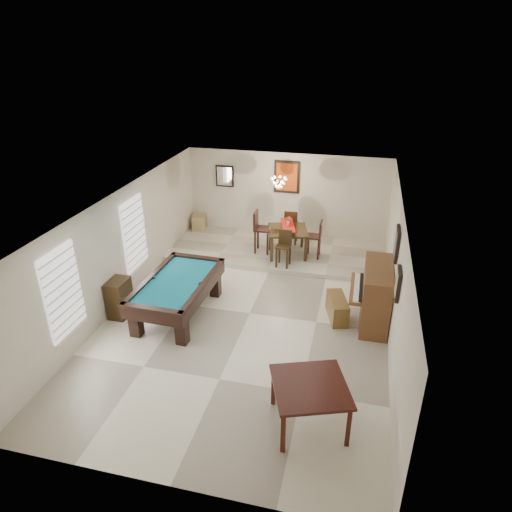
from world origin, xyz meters
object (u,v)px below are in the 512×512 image
at_px(square_table, 309,404).
at_px(dining_chair_west, 263,232).
at_px(apothecary_chest, 119,298).
at_px(upright_piano, 369,294).
at_px(pool_table, 178,298).
at_px(dining_chair_east, 314,239).
at_px(flower_vase, 288,221).
at_px(corner_bench, 199,222).
at_px(dining_table, 288,240).
at_px(dining_chair_south, 283,249).
at_px(chandelier, 279,179).
at_px(piano_bench, 337,308).
at_px(dining_chair_north, 291,226).

xyz_separation_m(square_table, dining_chair_west, (-2.09, 5.90, 0.32)).
xyz_separation_m(square_table, apothecary_chest, (-4.49, 2.19, 0.04)).
distance_m(upright_piano, apothecary_chest, 5.43).
height_order(pool_table, dining_chair_east, dining_chair_east).
bearing_deg(flower_vase, corner_bench, 158.46).
distance_m(pool_table, dining_chair_west, 3.58).
relative_size(dining_table, dining_chair_south, 1.08).
xyz_separation_m(pool_table, flower_vase, (1.86, 3.37, 0.70)).
bearing_deg(chandelier, dining_chair_west, -151.46).
xyz_separation_m(upright_piano, dining_table, (-2.22, 2.66, -0.10)).
relative_size(dining_chair_west, corner_bench, 2.39).
distance_m(piano_bench, chandelier, 4.00).
xyz_separation_m(square_table, dining_chair_east, (-0.67, 5.91, 0.25)).
height_order(pool_table, dining_chair_west, dining_chair_west).
bearing_deg(square_table, flower_vase, 103.22).
bearing_deg(corner_bench, chandelier, -20.06).
bearing_deg(corner_bench, dining_chair_north, -7.51).
relative_size(square_table, dining_table, 1.09).
xyz_separation_m(pool_table, chandelier, (1.54, 3.58, 1.79)).
xyz_separation_m(apothecary_chest, flower_vase, (3.10, 3.71, 0.68)).
relative_size(apothecary_chest, flower_vase, 3.26).
bearing_deg(apothecary_chest, dining_chair_north, 55.83).
bearing_deg(dining_chair_south, dining_chair_west, 139.44).
relative_size(dining_chair_north, dining_chair_west, 0.86).
distance_m(square_table, corner_bench, 8.35).
bearing_deg(upright_piano, dining_table, 129.91).
bearing_deg(upright_piano, piano_bench, -174.73).
bearing_deg(corner_bench, flower_vase, -21.54).
relative_size(pool_table, corner_bench, 4.95).
distance_m(piano_bench, dining_table, 3.16).
bearing_deg(dining_chair_west, dining_chair_south, -135.62).
bearing_deg(square_table, dining_table, 103.22).
xyz_separation_m(corner_bench, chandelier, (2.70, -0.99, 1.85)).
bearing_deg(dining_chair_north, dining_chair_west, 46.99).
distance_m(dining_table, flower_vase, 0.56).
height_order(dining_chair_north, dining_chair_west, dining_chair_west).
height_order(pool_table, dining_table, dining_table).
bearing_deg(corner_bench, apothecary_chest, -90.93).
distance_m(dining_chair_south, dining_chair_north, 1.53).
bearing_deg(chandelier, square_table, -74.39).
distance_m(apothecary_chest, chandelier, 5.12).
height_order(dining_chair_west, chandelier, chandelier).
height_order(upright_piano, corner_bench, upright_piano).
xyz_separation_m(pool_table, dining_chair_west, (1.16, 3.37, 0.30)).
relative_size(piano_bench, flower_vase, 3.36).
bearing_deg(dining_chair_south, chandelier, 114.60).
bearing_deg(dining_chair_north, flower_vase, 89.36).
bearing_deg(pool_table, piano_bench, 12.72).
relative_size(pool_table, dining_chair_north, 2.41).
bearing_deg(corner_bench, upright_piano, -36.28).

